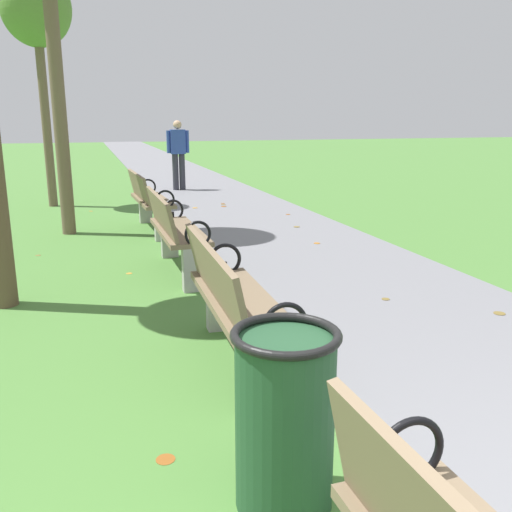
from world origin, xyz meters
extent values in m
cube|color=slate|center=(1.28, 18.00, 0.01)|extent=(2.57, 44.00, 0.02)
torus|color=black|center=(-0.41, 0.72, 0.59)|extent=(0.27, 0.04, 0.27)
cylinder|color=black|center=(-0.41, 0.72, 0.51)|extent=(0.03, 0.03, 0.12)
cube|color=#7A664C|center=(-0.45, 2.74, 0.47)|extent=(0.48, 1.61, 0.05)
cube|color=#7A664C|center=(-0.64, 2.74, 0.70)|extent=(0.16, 1.60, 0.40)
cube|color=#A8A59E|center=(-0.47, 2.00, 0.23)|extent=(0.20, 0.12, 0.45)
cube|color=#A8A59E|center=(-0.43, 3.48, 0.23)|extent=(0.20, 0.12, 0.45)
torus|color=black|center=(-0.41, 1.98, 0.59)|extent=(0.27, 0.04, 0.27)
cylinder|color=black|center=(-0.41, 1.98, 0.51)|extent=(0.03, 0.03, 0.12)
torus|color=black|center=(-0.37, 3.50, 0.59)|extent=(0.27, 0.04, 0.27)
cylinder|color=black|center=(-0.37, 3.50, 0.51)|extent=(0.03, 0.03, 0.12)
cube|color=#7A664C|center=(-0.45, 5.32, 0.47)|extent=(0.45, 1.60, 0.05)
cube|color=#7A664C|center=(-0.64, 5.32, 0.70)|extent=(0.13, 1.60, 0.40)
cube|color=#A8A59E|center=(-0.44, 4.58, 0.23)|extent=(0.20, 0.12, 0.45)
cube|color=#A8A59E|center=(-0.46, 6.06, 0.23)|extent=(0.20, 0.12, 0.45)
torus|color=black|center=(-0.38, 4.56, 0.59)|extent=(0.27, 0.03, 0.27)
cylinder|color=black|center=(-0.38, 4.56, 0.51)|extent=(0.03, 0.03, 0.12)
torus|color=black|center=(-0.40, 6.08, 0.59)|extent=(0.27, 0.03, 0.27)
cylinder|color=black|center=(-0.40, 6.08, 0.51)|extent=(0.03, 0.03, 0.12)
cube|color=#7A664C|center=(-0.45, 7.78, 0.47)|extent=(0.51, 1.62, 0.05)
cube|color=#7A664C|center=(-0.64, 7.77, 0.70)|extent=(0.20, 1.60, 0.40)
cube|color=#A8A59E|center=(-0.42, 7.04, 0.23)|extent=(0.21, 0.13, 0.45)
cube|color=#A8A59E|center=(-0.48, 8.52, 0.23)|extent=(0.21, 0.13, 0.45)
torus|color=black|center=(-0.36, 7.02, 0.59)|extent=(0.27, 0.04, 0.27)
cylinder|color=black|center=(-0.36, 7.02, 0.51)|extent=(0.03, 0.03, 0.12)
torus|color=black|center=(-0.42, 8.54, 0.59)|extent=(0.27, 0.04, 0.27)
cylinder|color=black|center=(-0.42, 8.54, 0.51)|extent=(0.03, 0.03, 0.12)
cylinder|color=brown|center=(-1.70, 7.96, 1.87)|extent=(0.20, 0.20, 3.74)
cylinder|color=brown|center=(-2.04, 10.85, 1.61)|extent=(0.17, 0.17, 3.21)
ellipsoid|color=#5B8438|center=(-2.04, 10.85, 3.66)|extent=(1.27, 1.27, 1.39)
cylinder|color=#2D2D38|center=(0.82, 12.48, 0.45)|extent=(0.14, 0.14, 0.85)
cylinder|color=#2D2D38|center=(0.66, 12.48, 0.45)|extent=(0.14, 0.14, 0.85)
cube|color=#2D4799|center=(0.74, 12.48, 1.15)|extent=(0.35, 0.23, 0.56)
sphere|color=tan|center=(0.74, 12.48, 1.54)|extent=(0.20, 0.20, 0.20)
cylinder|color=#2D4799|center=(0.96, 12.47, 1.15)|extent=(0.09, 0.09, 0.52)
cylinder|color=#2D4799|center=(0.52, 12.49, 1.15)|extent=(0.09, 0.09, 0.52)
cylinder|color=#234C2D|center=(-0.65, 1.32, 0.40)|extent=(0.44, 0.44, 0.80)
torus|color=black|center=(-0.65, 1.32, 0.82)|extent=(0.48, 0.48, 0.04)
cylinder|color=#AD6B23|center=(1.59, 6.13, 0.02)|extent=(0.11, 0.11, 0.00)
cylinder|color=#BC842D|center=(-1.01, 5.42, 0.00)|extent=(0.10, 0.10, 0.00)
cylinder|color=#93511E|center=(1.14, 9.66, 0.02)|extent=(0.13, 0.13, 0.00)
cylinder|color=#BC842D|center=(-0.37, 7.62, 0.00)|extent=(0.14, 0.14, 0.00)
cylinder|color=brown|center=(1.75, 7.31, 0.02)|extent=(0.14, 0.14, 0.00)
cylinder|color=#93511E|center=(2.02, 8.44, 0.02)|extent=(0.11, 0.11, 0.00)
cylinder|color=brown|center=(2.02, 3.05, 0.02)|extent=(0.14, 0.14, 0.00)
cylinder|color=#BC842D|center=(0.57, 9.65, 0.02)|extent=(0.15, 0.15, 0.00)
cylinder|color=brown|center=(-2.06, 6.62, 0.00)|extent=(0.09, 0.09, 0.00)
cylinder|color=brown|center=(1.19, 9.88, 0.02)|extent=(0.11, 0.11, 0.00)
cylinder|color=#AD6B23|center=(0.40, 3.05, 0.02)|extent=(0.12, 0.12, 0.00)
cylinder|color=brown|center=(1.26, 3.70, 0.02)|extent=(0.10, 0.10, 0.00)
cylinder|color=#AD6B23|center=(-0.11, 10.73, 0.00)|extent=(0.06, 0.06, 0.00)
cylinder|color=#93511E|center=(-1.12, 1.80, 0.00)|extent=(0.13, 0.13, 0.00)
cylinder|color=#93511E|center=(1.22, 10.05, 0.02)|extent=(0.08, 0.08, 0.00)
cylinder|color=#93511E|center=(0.22, 9.96, 0.02)|extent=(0.07, 0.07, 0.00)
cylinder|color=#AD6B23|center=(-1.35, 9.98, 0.00)|extent=(0.07, 0.07, 0.00)
camera|label=1|loc=(-1.42, -0.74, 1.72)|focal=38.84mm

